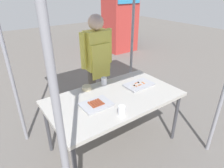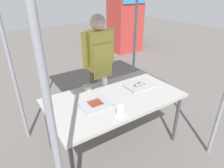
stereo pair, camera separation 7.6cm
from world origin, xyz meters
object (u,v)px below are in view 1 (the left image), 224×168
Objects in this scene: condiment_bowl at (87,88)px; drink_cup_near_edge at (104,81)px; drink_cup_by_wok at (122,110)px; tray_grilled_sausages at (96,105)px; stall_table at (114,100)px; neighbor_stall_left at (122,15)px; neighbor_stall_right at (120,18)px; tray_meat_skewers at (139,85)px; vendor_woman at (97,60)px.

drink_cup_near_edge is (0.27, 0.01, 0.02)m from condiment_bowl.
tray_grilled_sausages is at bearing 113.71° from drink_cup_by_wok.
drink_cup_by_wok reaches higher than condiment_bowl.
neighbor_stall_left is (3.53, 4.36, 0.26)m from stall_table.
tray_grilled_sausages is 0.32m from drink_cup_by_wok.
drink_cup_near_edge is at bearing -130.70° from neighbor_stall_left.
neighbor_stall_right reaches higher than condiment_bowl.
drink_cup_near_edge is (-0.34, 0.32, 0.03)m from tray_meat_skewers.
vendor_woman is at bearing -132.42° from neighbor_stall_left.
condiment_bowl is at bearing -133.38° from neighbor_stall_right.
condiment_bowl is 1.24× the size of drink_cup_near_edge.
condiment_bowl reaches higher than tray_grilled_sausages.
tray_meat_skewers is (0.71, 0.08, -0.00)m from tray_grilled_sausages.
stall_table is 4.22× the size of tray_meat_skewers.
neighbor_stall_left is 1.22m from neighbor_stall_right.
tray_meat_skewers is at bearing 6.42° from tray_grilled_sausages.
stall_table is 15.32× the size of drink_cup_by_wok.
drink_cup_near_edge reaches higher than condiment_bowl.
stall_table is 0.39m from drink_cup_by_wok.
drink_cup_near_edge is (0.08, 0.35, 0.10)m from stall_table.
drink_cup_near_edge is at bearing 69.96° from vendor_woman.
neighbor_stall_left is at bearing 49.12° from tray_grilled_sausages.
vendor_woman is at bearing 57.17° from tray_grilled_sausages.
tray_grilled_sausages reaches higher than stall_table.
drink_cup_near_edge is at bearing 47.39° from tray_grilled_sausages.
tray_meat_skewers is 3.16× the size of condiment_bowl.
drink_cup_by_wok is at bearing -66.29° from tray_grilled_sausages.
drink_cup_near_edge reaches higher than tray_meat_skewers.
vendor_woman reaches higher than stall_table.
drink_cup_by_wok reaches higher than drink_cup_near_edge.
drink_cup_by_wok is at bearing 70.57° from vendor_woman.
vendor_woman reaches higher than tray_meat_skewers.
tray_grilled_sausages is 0.41m from condiment_bowl.
stall_table is 0.43m from tray_meat_skewers.
neighbor_stall_right is (2.31, 3.40, 0.27)m from tray_meat_skewers.
vendor_woman is at bearing -132.95° from neighbor_stall_right.
stall_table is 0.77× the size of neighbor_stall_right.
stall_table is at bearing 73.14° from vendor_woman.
vendor_woman is at bearing 69.96° from drink_cup_near_edge.
neighbor_stall_left is 0.92× the size of neighbor_stall_right.
tray_meat_skewers is at bearing 105.84° from vendor_woman.
neighbor_stall_left reaches higher than condiment_bowl.
tray_meat_skewers is 3.93× the size of drink_cup_near_edge.
condiment_bowl is 0.06× the size of neighbor_stall_left.
stall_table is at bearing 65.21° from drink_cup_by_wok.
tray_grilled_sausages is (-0.28, -0.05, 0.07)m from stall_table.
tray_meat_skewers is 0.24× the size of vendor_woman.
tray_grilled_sausages is 4.62m from neighbor_stall_right.
neighbor_stall_right reaches higher than tray_grilled_sausages.
tray_grilled_sausages is at bearing -132.61° from drink_cup_near_edge.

